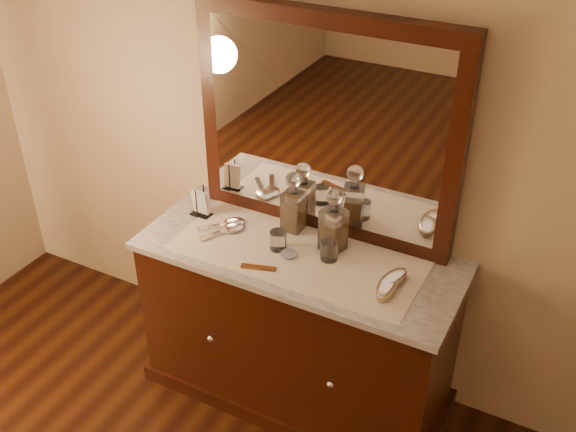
{
  "coord_description": "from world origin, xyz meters",
  "views": [
    {
      "loc": [
        1.07,
        -0.18,
        2.58
      ],
      "look_at": [
        0.0,
        1.85,
        1.1
      ],
      "focal_mm": 41.97,
      "sensor_mm": 36.0,
      "label": 1
    }
  ],
  "objects_px": {
    "brush_near": "(386,288)",
    "hand_mirror_inner": "(229,229)",
    "napkin_rack": "(201,204)",
    "hand_mirror_outer": "(229,223)",
    "mirror_frame": "(326,128)",
    "comb": "(258,267)",
    "brush_far": "(393,280)",
    "decanter_left": "(293,208)",
    "pin_dish": "(289,254)",
    "dresser_cabinet": "(298,329)",
    "decanter_right": "(333,226)"
  },
  "relations": [
    {
      "from": "mirror_frame",
      "to": "hand_mirror_inner",
      "type": "height_order",
      "value": "mirror_frame"
    },
    {
      "from": "comb",
      "to": "brush_far",
      "type": "relative_size",
      "value": 0.8
    },
    {
      "from": "pin_dish",
      "to": "comb",
      "type": "bearing_deg",
      "value": -116.39
    },
    {
      "from": "pin_dish",
      "to": "napkin_rack",
      "type": "height_order",
      "value": "napkin_rack"
    },
    {
      "from": "decanter_left",
      "to": "brush_near",
      "type": "relative_size",
      "value": 1.73
    },
    {
      "from": "decanter_left",
      "to": "hand_mirror_outer",
      "type": "relative_size",
      "value": 1.45
    },
    {
      "from": "brush_near",
      "to": "comb",
      "type": "bearing_deg",
      "value": -169.67
    },
    {
      "from": "mirror_frame",
      "to": "comb",
      "type": "height_order",
      "value": "mirror_frame"
    },
    {
      "from": "mirror_frame",
      "to": "hand_mirror_outer",
      "type": "xyz_separation_m",
      "value": [
        -0.38,
        -0.2,
        -0.49
      ]
    },
    {
      "from": "dresser_cabinet",
      "to": "mirror_frame",
      "type": "height_order",
      "value": "mirror_frame"
    },
    {
      "from": "dresser_cabinet",
      "to": "hand_mirror_outer",
      "type": "distance_m",
      "value": 0.6
    },
    {
      "from": "brush_far",
      "to": "brush_near",
      "type": "bearing_deg",
      "value": -94.93
    },
    {
      "from": "dresser_cabinet",
      "to": "pin_dish",
      "type": "distance_m",
      "value": 0.45
    },
    {
      "from": "brush_near",
      "to": "brush_far",
      "type": "relative_size",
      "value": 0.91
    },
    {
      "from": "decanter_right",
      "to": "brush_near",
      "type": "relative_size",
      "value": 1.82
    },
    {
      "from": "napkin_rack",
      "to": "dresser_cabinet",
      "type": "bearing_deg",
      "value": -6.41
    },
    {
      "from": "brush_far",
      "to": "pin_dish",
      "type": "bearing_deg",
      "value": -178.13
    },
    {
      "from": "napkin_rack",
      "to": "hand_mirror_outer",
      "type": "height_order",
      "value": "napkin_rack"
    },
    {
      "from": "brush_near",
      "to": "brush_far",
      "type": "bearing_deg",
      "value": 85.07
    },
    {
      "from": "dresser_cabinet",
      "to": "decanter_right",
      "type": "xyz_separation_m",
      "value": [
        0.12,
        0.09,
        0.56
      ]
    },
    {
      "from": "mirror_frame",
      "to": "napkin_rack",
      "type": "height_order",
      "value": "mirror_frame"
    },
    {
      "from": "comb",
      "to": "napkin_rack",
      "type": "height_order",
      "value": "napkin_rack"
    },
    {
      "from": "comb",
      "to": "dresser_cabinet",
      "type": "bearing_deg",
      "value": 44.23
    },
    {
      "from": "decanter_right",
      "to": "hand_mirror_outer",
      "type": "xyz_separation_m",
      "value": [
        -0.5,
        -0.05,
        -0.11
      ]
    },
    {
      "from": "decanter_right",
      "to": "brush_far",
      "type": "bearing_deg",
      "value": -20.12
    },
    {
      "from": "brush_far",
      "to": "napkin_rack",
      "type": "bearing_deg",
      "value": 175.05
    },
    {
      "from": "pin_dish",
      "to": "hand_mirror_inner",
      "type": "relative_size",
      "value": 0.32
    },
    {
      "from": "pin_dish",
      "to": "decanter_left",
      "type": "bearing_deg",
      "value": 111.91
    },
    {
      "from": "pin_dish",
      "to": "hand_mirror_outer",
      "type": "relative_size",
      "value": 0.36
    },
    {
      "from": "brush_near",
      "to": "hand_mirror_inner",
      "type": "distance_m",
      "value": 0.8
    },
    {
      "from": "decanter_right",
      "to": "hand_mirror_outer",
      "type": "relative_size",
      "value": 1.52
    },
    {
      "from": "decanter_left",
      "to": "pin_dish",
      "type": "bearing_deg",
      "value": -68.09
    },
    {
      "from": "napkin_rack",
      "to": "hand_mirror_inner",
      "type": "relative_size",
      "value": 0.67
    },
    {
      "from": "pin_dish",
      "to": "decanter_right",
      "type": "bearing_deg",
      "value": 42.04
    },
    {
      "from": "decanter_right",
      "to": "brush_far",
      "type": "xyz_separation_m",
      "value": [
        0.32,
        -0.12,
        -0.1
      ]
    },
    {
      "from": "pin_dish",
      "to": "comb",
      "type": "xyz_separation_m",
      "value": [
        -0.07,
        -0.14,
        -0.0
      ]
    },
    {
      "from": "mirror_frame",
      "to": "brush_far",
      "type": "height_order",
      "value": "mirror_frame"
    },
    {
      "from": "napkin_rack",
      "to": "brush_far",
      "type": "bearing_deg",
      "value": -4.95
    },
    {
      "from": "dresser_cabinet",
      "to": "decanter_left",
      "type": "relative_size",
      "value": 4.74
    },
    {
      "from": "napkin_rack",
      "to": "decanter_left",
      "type": "bearing_deg",
      "value": 11.93
    },
    {
      "from": "pin_dish",
      "to": "decanter_right",
      "type": "distance_m",
      "value": 0.23
    },
    {
      "from": "brush_near",
      "to": "hand_mirror_inner",
      "type": "xyz_separation_m",
      "value": [
        -0.8,
        0.09,
        -0.01
      ]
    },
    {
      "from": "napkin_rack",
      "to": "brush_far",
      "type": "height_order",
      "value": "napkin_rack"
    },
    {
      "from": "decanter_right",
      "to": "pin_dish",
      "type": "bearing_deg",
      "value": -137.96
    },
    {
      "from": "pin_dish",
      "to": "mirror_frame",
      "type": "bearing_deg",
      "value": 84.28
    },
    {
      "from": "pin_dish",
      "to": "napkin_rack",
      "type": "distance_m",
      "value": 0.53
    },
    {
      "from": "dresser_cabinet",
      "to": "napkin_rack",
      "type": "distance_m",
      "value": 0.75
    },
    {
      "from": "decanter_left",
      "to": "comb",
      "type": "bearing_deg",
      "value": -88.63
    },
    {
      "from": "brush_near",
      "to": "hand_mirror_outer",
      "type": "bearing_deg",
      "value": 171.09
    },
    {
      "from": "decanter_right",
      "to": "brush_near",
      "type": "bearing_deg",
      "value": -29.28
    }
  ]
}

